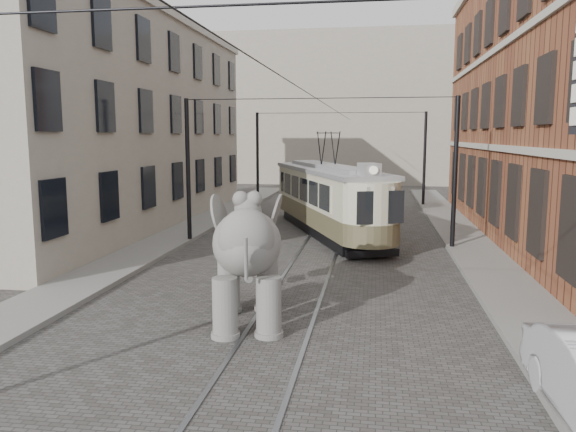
# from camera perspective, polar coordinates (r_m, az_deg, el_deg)

# --- Properties ---
(ground) EXTENTS (120.00, 120.00, 0.00)m
(ground) POSITION_cam_1_polar(r_m,az_deg,el_deg) (17.24, 1.44, -6.90)
(ground) COLOR #4A4744
(tram_rails) EXTENTS (1.54, 80.00, 0.02)m
(tram_rails) POSITION_cam_1_polar(r_m,az_deg,el_deg) (17.23, 1.44, -6.86)
(tram_rails) COLOR slate
(tram_rails) RESTS_ON ground
(sidewalk_right) EXTENTS (2.00, 60.00, 0.15)m
(sidewalk_right) POSITION_cam_1_polar(r_m,az_deg,el_deg) (17.51, 21.45, -6.97)
(sidewalk_right) COLOR slate
(sidewalk_right) RESTS_ON ground
(sidewalk_left) EXTENTS (2.00, 60.00, 0.15)m
(sidewalk_left) POSITION_cam_1_polar(r_m,az_deg,el_deg) (19.14, -18.33, -5.56)
(sidewalk_left) COLOR slate
(sidewalk_left) RESTS_ON ground
(stucco_building) EXTENTS (7.00, 24.00, 10.00)m
(stucco_building) POSITION_cam_1_polar(r_m,az_deg,el_deg) (29.59, -17.71, 8.78)
(stucco_building) COLOR gray
(stucco_building) RESTS_ON ground
(distant_block) EXTENTS (28.00, 10.00, 14.00)m
(distant_block) POSITION_cam_1_polar(r_m,az_deg,el_deg) (56.61, 6.81, 10.63)
(distant_block) COLOR gray
(distant_block) RESTS_ON ground
(catenary) EXTENTS (11.00, 30.20, 6.00)m
(catenary) POSITION_cam_1_polar(r_m,az_deg,el_deg) (21.68, 2.66, 4.24)
(catenary) COLOR black
(catenary) RESTS_ON ground
(tram) EXTENTS (6.54, 11.80, 4.65)m
(tram) POSITION_cam_1_polar(r_m,az_deg,el_deg) (25.78, 4.09, 3.34)
(tram) COLOR beige
(tram) RESTS_ON ground
(elephant) EXTENTS (3.74, 5.44, 3.04)m
(elephant) POSITION_cam_1_polar(r_m,az_deg,el_deg) (13.41, -4.18, -4.59)
(elephant) COLOR slate
(elephant) RESTS_ON ground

